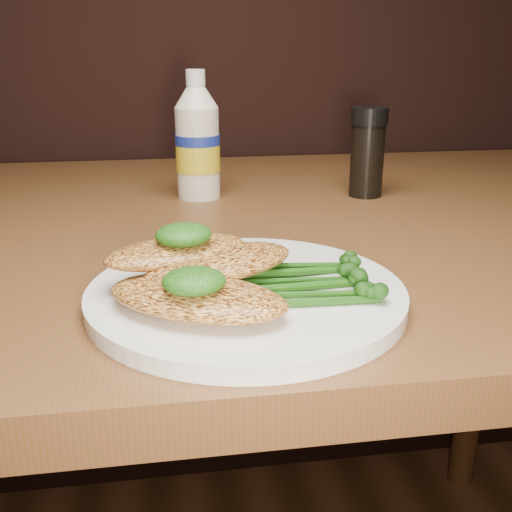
{
  "coord_description": "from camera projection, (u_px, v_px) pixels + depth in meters",
  "views": [
    {
      "loc": [
        -0.1,
        0.35,
        0.95
      ],
      "look_at": [
        -0.03,
        0.79,
        0.79
      ],
      "focal_mm": 41.76,
      "sensor_mm": 36.0,
      "label": 1
    }
  ],
  "objects": [
    {
      "name": "pesto_back",
      "position": [
        183.0,
        235.0,
        0.47
      ],
      "size": [
        0.05,
        0.05,
        0.02
      ],
      "primitive_type": "ellipsoid",
      "rotation": [
        0.0,
        0.0,
        0.25
      ],
      "color": "black",
      "rests_on": "chicken_back"
    },
    {
      "name": "chicken_front",
      "position": [
        197.0,
        297.0,
        0.43
      ],
      "size": [
        0.16,
        0.13,
        0.02
      ],
      "primitive_type": "ellipsoid",
      "rotation": [
        0.0,
        0.0,
        -0.5
      ],
      "color": "#ECA24B",
      "rests_on": "plate"
    },
    {
      "name": "pepper_grinder",
      "position": [
        367.0,
        153.0,
        0.8
      ],
      "size": [
        0.07,
        0.07,
        0.12
      ],
      "primitive_type": null,
      "rotation": [
        0.0,
        0.0,
        0.43
      ],
      "color": "black",
      "rests_on": "dining_table"
    },
    {
      "name": "plate",
      "position": [
        246.0,
        294.0,
        0.48
      ],
      "size": [
        0.26,
        0.26,
        0.01
      ],
      "primitive_type": "cylinder",
      "color": "white",
      "rests_on": "dining_table"
    },
    {
      "name": "chicken_back",
      "position": [
        177.0,
        251.0,
        0.48
      ],
      "size": [
        0.13,
        0.1,
        0.02
      ],
      "primitive_type": "ellipsoid",
      "rotation": [
        0.0,
        0.0,
        0.38
      ],
      "color": "#ECA24B",
      "rests_on": "plate"
    },
    {
      "name": "broccolini_bundle",
      "position": [
        302.0,
        277.0,
        0.47
      ],
      "size": [
        0.14,
        0.12,
        0.02
      ],
      "primitive_type": null,
      "rotation": [
        0.0,
        0.0,
        0.21
      ],
      "color": "#1C4D10",
      "rests_on": "plate"
    },
    {
      "name": "chicken_mid",
      "position": [
        221.0,
        263.0,
        0.47
      ],
      "size": [
        0.15,
        0.12,
        0.02
      ],
      "primitive_type": "ellipsoid",
      "rotation": [
        0.0,
        0.0,
        0.47
      ],
      "color": "#ECA24B",
      "rests_on": "plate"
    },
    {
      "name": "mayo_bottle",
      "position": [
        197.0,
        135.0,
        0.79
      ],
      "size": [
        0.07,
        0.07,
        0.17
      ],
      "primitive_type": null,
      "rotation": [
        0.0,
        0.0,
        -0.21
      ],
      "color": "#EDE1C9",
      "rests_on": "dining_table"
    },
    {
      "name": "pesto_front",
      "position": [
        194.0,
        281.0,
        0.42
      ],
      "size": [
        0.05,
        0.05,
        0.02
      ],
      "primitive_type": "ellipsoid",
      "rotation": [
        0.0,
        0.0,
        0.09
      ],
      "color": "black",
      "rests_on": "chicken_front"
    },
    {
      "name": "dining_table",
      "position": [
        249.0,
        465.0,
        0.86
      ],
      "size": [
        1.2,
        0.8,
        0.75
      ],
      "primitive_type": null,
      "color": "#513B18",
      "rests_on": "floor"
    }
  ]
}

